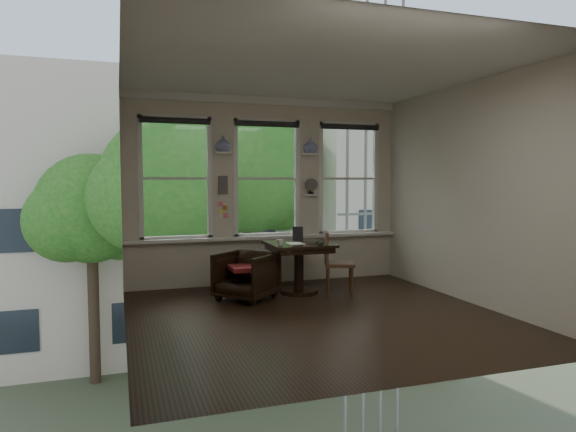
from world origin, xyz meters
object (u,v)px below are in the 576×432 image
object	(u,v)px
table	(299,268)
armchair_left	(246,276)
laptop	(313,243)
mug	(280,242)
side_chair_right	(340,263)

from	to	relation	value
table	armchair_left	distance (m)	0.86
laptop	mug	bearing A→B (deg)	-152.55
table	laptop	distance (m)	0.45
table	mug	world-z (taller)	mug
table	armchair_left	size ratio (longest dim) A/B	1.22
mug	armchair_left	bearing A→B (deg)	176.70
side_chair_right	laptop	world-z (taller)	side_chair_right
armchair_left	side_chair_right	distance (m)	1.39
table	side_chair_right	distance (m)	0.61
side_chair_right	laptop	bearing A→B (deg)	93.17
armchair_left	laptop	distance (m)	1.09
mug	table	bearing A→B (deg)	28.97
laptop	mug	world-z (taller)	mug
laptop	side_chair_right	bearing A→B (deg)	5.79
table	mug	distance (m)	0.58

